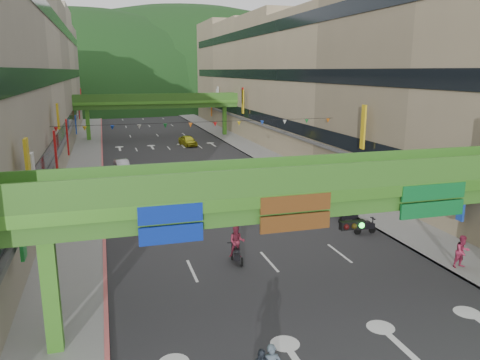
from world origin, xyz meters
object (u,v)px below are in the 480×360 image
overpass_near (344,205)px  scooter_rider_mid (237,244)px  car_silver (122,166)px  pedestrian_red (462,254)px  car_yellow (188,141)px

overpass_near → scooter_rider_mid: (-2.75, 7.02, -4.05)m
car_silver → pedestrian_red: (16.80, -31.76, 0.28)m
scooter_rider_mid → car_yellow: scooter_rider_mid is taller
scooter_rider_mid → car_yellow: 43.25m
overpass_near → car_yellow: size_ratio=6.37×
scooter_rider_mid → car_silver: 27.85m
pedestrian_red → overpass_near: bearing=-164.2°
scooter_rider_mid → car_yellow: size_ratio=0.51×
car_silver → pedestrian_red: bearing=-69.4°
scooter_rider_mid → overpass_near: bearing=-68.6°
scooter_rider_mid → pedestrian_red: scooter_rider_mid is taller
scooter_rider_mid → car_yellow: bearing=83.6°
car_silver → car_yellow: (9.99, 15.62, 0.11)m
pedestrian_red → car_yellow: bearing=97.5°
car_yellow → pedestrian_red: pedestrian_red is taller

